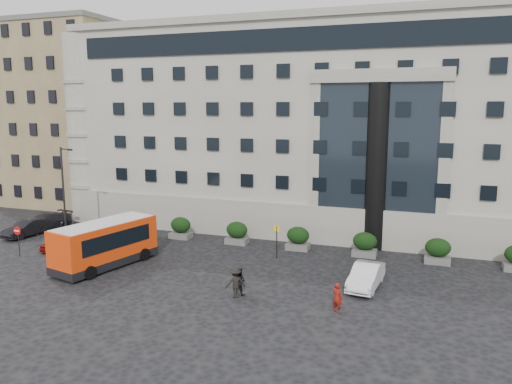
{
  "coord_description": "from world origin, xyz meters",
  "views": [
    {
      "loc": [
        16.04,
        -29.29,
        11.19
      ],
      "look_at": [
        3.99,
        4.67,
        5.0
      ],
      "focal_mm": 35.0,
      "sensor_mm": 36.0,
      "label": 1
    }
  ],
  "objects_px": {
    "parked_car_c": "(44,222)",
    "pedestrian_b": "(239,281)",
    "pedestrian_c": "(236,283)",
    "minibus": "(105,242)",
    "hedge_b": "(237,233)",
    "hedge_d": "(365,244)",
    "white_taxi": "(366,276)",
    "no_entry_sign": "(18,235)",
    "hedge_c": "(298,238)",
    "parked_car_b": "(27,228)",
    "hedge_a": "(181,228)",
    "hedge_e": "(438,251)",
    "parked_car_d": "(136,209)",
    "bus_stop_sign": "(277,236)",
    "pedestrian_a": "(337,298)",
    "red_truck": "(119,193)",
    "parked_car_a": "(60,241)",
    "street_lamp": "(64,192)"
  },
  "relations": [
    {
      "from": "parked_car_c",
      "to": "pedestrian_b",
      "type": "height_order",
      "value": "pedestrian_b"
    },
    {
      "from": "parked_car_c",
      "to": "pedestrian_c",
      "type": "relative_size",
      "value": 2.81
    },
    {
      "from": "minibus",
      "to": "pedestrian_c",
      "type": "xyz_separation_m",
      "value": [
        10.87,
        -2.41,
        -0.84
      ]
    },
    {
      "from": "hedge_b",
      "to": "parked_car_c",
      "type": "relative_size",
      "value": 0.36
    },
    {
      "from": "hedge_d",
      "to": "pedestrian_b",
      "type": "height_order",
      "value": "hedge_d"
    },
    {
      "from": "hedge_b",
      "to": "white_taxi",
      "type": "height_order",
      "value": "hedge_b"
    },
    {
      "from": "no_entry_sign",
      "to": "pedestrian_c",
      "type": "bearing_deg",
      "value": -6.7
    },
    {
      "from": "hedge_c",
      "to": "parked_car_b",
      "type": "bearing_deg",
      "value": -170.64
    },
    {
      "from": "parked_car_b",
      "to": "parked_car_c",
      "type": "relative_size",
      "value": 0.84
    },
    {
      "from": "pedestrian_b",
      "to": "hedge_d",
      "type": "bearing_deg",
      "value": -108.81
    },
    {
      "from": "hedge_a",
      "to": "hedge_e",
      "type": "xyz_separation_m",
      "value": [
        20.8,
        0.0,
        0.0
      ]
    },
    {
      "from": "minibus",
      "to": "parked_car_d",
      "type": "height_order",
      "value": "minibus"
    },
    {
      "from": "white_taxi",
      "to": "parked_car_c",
      "type": "bearing_deg",
      "value": 175.91
    },
    {
      "from": "white_taxi",
      "to": "pedestrian_b",
      "type": "xyz_separation_m",
      "value": [
        -7.03,
        -3.77,
        0.09
      ]
    },
    {
      "from": "hedge_d",
      "to": "white_taxi",
      "type": "distance_m",
      "value": 6.77
    },
    {
      "from": "hedge_a",
      "to": "hedge_d",
      "type": "distance_m",
      "value": 15.6
    },
    {
      "from": "bus_stop_sign",
      "to": "pedestrian_c",
      "type": "height_order",
      "value": "bus_stop_sign"
    },
    {
      "from": "hedge_a",
      "to": "hedge_c",
      "type": "height_order",
      "value": "same"
    },
    {
      "from": "no_entry_sign",
      "to": "pedestrian_c",
      "type": "relative_size",
      "value": 1.26
    },
    {
      "from": "hedge_a",
      "to": "parked_car_b",
      "type": "xyz_separation_m",
      "value": [
        -13.0,
        -3.86,
        -0.21
      ]
    },
    {
      "from": "pedestrian_a",
      "to": "pedestrian_b",
      "type": "relative_size",
      "value": 1.0
    },
    {
      "from": "hedge_e",
      "to": "parked_car_d",
      "type": "height_order",
      "value": "hedge_e"
    },
    {
      "from": "pedestrian_b",
      "to": "parked_car_c",
      "type": "bearing_deg",
      "value": -9.78
    },
    {
      "from": "hedge_c",
      "to": "white_taxi",
      "type": "xyz_separation_m",
      "value": [
        6.15,
        -6.7,
        -0.19
      ]
    },
    {
      "from": "hedge_e",
      "to": "red_truck",
      "type": "relative_size",
      "value": 0.35
    },
    {
      "from": "hedge_e",
      "to": "white_taxi",
      "type": "distance_m",
      "value": 7.94
    },
    {
      "from": "parked_car_a",
      "to": "white_taxi",
      "type": "bearing_deg",
      "value": -4.48
    },
    {
      "from": "minibus",
      "to": "parked_car_b",
      "type": "bearing_deg",
      "value": 171.24
    },
    {
      "from": "parked_car_d",
      "to": "pedestrian_a",
      "type": "relative_size",
      "value": 3.18
    },
    {
      "from": "parked_car_c",
      "to": "white_taxi",
      "type": "distance_m",
      "value": 29.96
    },
    {
      "from": "hedge_d",
      "to": "parked_car_d",
      "type": "height_order",
      "value": "hedge_d"
    },
    {
      "from": "minibus",
      "to": "parked_car_a",
      "type": "relative_size",
      "value": 2.23
    },
    {
      "from": "street_lamp",
      "to": "parked_car_c",
      "type": "bearing_deg",
      "value": 149.13
    },
    {
      "from": "hedge_c",
      "to": "white_taxi",
      "type": "bearing_deg",
      "value": -47.44
    },
    {
      "from": "street_lamp",
      "to": "pedestrian_b",
      "type": "distance_m",
      "value": 18.7
    },
    {
      "from": "hedge_d",
      "to": "pedestrian_b",
      "type": "xyz_separation_m",
      "value": [
        -6.08,
        -10.47,
        -0.09
      ]
    },
    {
      "from": "parked_car_c",
      "to": "red_truck",
      "type": "bearing_deg",
      "value": 100.46
    },
    {
      "from": "parked_car_b",
      "to": "pedestrian_c",
      "type": "distance_m",
      "value": 23.61
    },
    {
      "from": "hedge_c",
      "to": "pedestrian_c",
      "type": "distance_m",
      "value": 11.05
    },
    {
      "from": "pedestrian_a",
      "to": "pedestrian_b",
      "type": "distance_m",
      "value": 6.07
    },
    {
      "from": "hedge_e",
      "to": "pedestrian_b",
      "type": "bearing_deg",
      "value": -137.13
    },
    {
      "from": "hedge_b",
      "to": "parked_car_b",
      "type": "xyz_separation_m",
      "value": [
        -18.2,
        -3.86,
        -0.21
      ]
    },
    {
      "from": "hedge_e",
      "to": "bus_stop_sign",
      "type": "distance_m",
      "value": 11.67
    },
    {
      "from": "hedge_c",
      "to": "red_truck",
      "type": "height_order",
      "value": "red_truck"
    },
    {
      "from": "hedge_a",
      "to": "pedestrian_b",
      "type": "relative_size",
      "value": 1.1
    },
    {
      "from": "bus_stop_sign",
      "to": "parked_car_d",
      "type": "height_order",
      "value": "bus_stop_sign"
    },
    {
      "from": "parked_car_d",
      "to": "bus_stop_sign",
      "type": "bearing_deg",
      "value": -19.44
    },
    {
      "from": "white_taxi",
      "to": "hedge_d",
      "type": "bearing_deg",
      "value": 103.48
    },
    {
      "from": "minibus",
      "to": "hedge_e",
      "type": "bearing_deg",
      "value": 34.61
    },
    {
      "from": "pedestrian_a",
      "to": "parked_car_c",
      "type": "bearing_deg",
      "value": 3.28
    }
  ]
}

